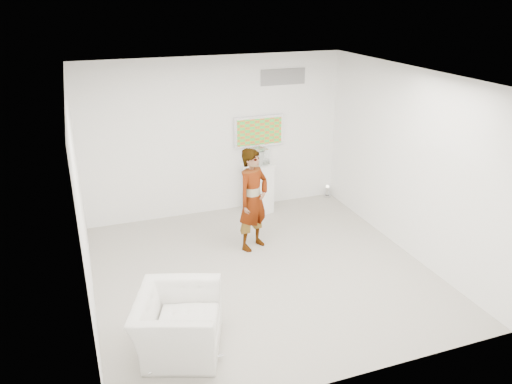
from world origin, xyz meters
TOP-DOWN VIEW (x-y plane):
  - room at (0.00, 0.00)m, footprint 5.01×5.01m
  - tv at (0.85, 2.45)m, footprint 1.00×0.08m
  - logo_decal at (1.35, 2.49)m, footprint 0.90×0.02m
  - person at (0.15, 0.81)m, footprint 0.76×0.67m
  - armchair at (-1.58, -1.34)m, footprint 1.30×1.38m
  - pedestal at (0.74, 2.15)m, footprint 0.60×0.60m
  - floor_uplight at (2.36, 2.36)m, footprint 0.17×0.17m
  - vitrine at (0.74, 2.15)m, footprint 0.38×0.38m
  - console at (0.74, 2.15)m, footprint 0.09×0.15m
  - wii_remote at (0.29, 1.06)m, footprint 0.11×0.12m

SIDE VIEW (x-z plane):
  - floor_uplight at x=2.36m, z-range 0.00..0.25m
  - armchair at x=-1.58m, z-range 0.00..0.72m
  - pedestal at x=0.74m, z-range 0.00..0.99m
  - person at x=0.15m, z-range 0.00..1.74m
  - console at x=0.74m, z-range 0.99..1.19m
  - vitrine at x=0.74m, z-range 0.99..1.29m
  - room at x=0.00m, z-range 0.00..3.00m
  - tv at x=0.85m, z-range 1.25..1.85m
  - wii_remote at x=0.29m, z-range 1.55..1.58m
  - logo_decal at x=1.35m, z-range 2.40..2.70m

